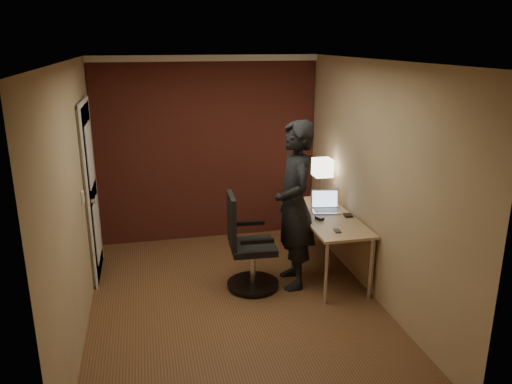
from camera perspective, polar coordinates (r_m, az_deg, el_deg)
room at (r=6.37m, az=-7.48°, el=4.93°), size 4.00×4.00×4.00m
desk at (r=5.93m, az=8.72°, el=-3.78°), size 0.60×1.50×0.73m
desk_lamp at (r=6.30m, az=7.61°, el=2.73°), size 0.22×0.22×0.54m
laptop at (r=6.02m, az=7.92°, el=-1.49°), size 0.37×0.31×0.23m
mouse at (r=5.71m, az=7.27°, el=-2.98°), size 0.09×0.12×0.03m
phone at (r=5.40m, az=9.30°, el=-4.40°), size 0.07×0.12×0.01m
wallet at (r=5.87m, az=10.47°, el=-2.64°), size 0.10×0.12×0.02m
office_chair at (r=5.54m, az=-1.07°, el=-6.48°), size 0.59×0.62×1.08m
person at (r=5.50m, az=4.42°, el=-1.55°), size 0.49×0.71×1.88m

